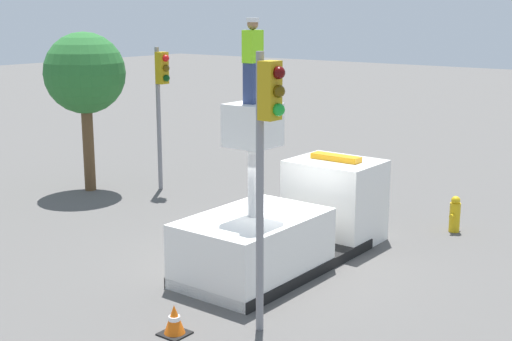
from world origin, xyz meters
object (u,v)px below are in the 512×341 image
at_px(tree_left_bg, 85,75).
at_px(traffic_cone_rear, 174,321).
at_px(fire_hydrant, 455,214).
at_px(bucket_truck, 289,226).
at_px(traffic_light_pole, 267,138).
at_px(traffic_light_across, 161,90).
at_px(worker, 253,61).

bearing_deg(tree_left_bg, traffic_cone_rear, -122.15).
bearing_deg(fire_hydrant, traffic_cone_rear, 170.02).
height_order(bucket_truck, traffic_cone_rear, bucket_truck).
height_order(fire_hydrant, traffic_cone_rear, fire_hydrant).
xyz_separation_m(bucket_truck, fire_hydrant, (4.54, -2.17, -0.39)).
xyz_separation_m(traffic_light_pole, traffic_light_across, (6.43, 8.98, -0.31)).
height_order(bucket_truck, fire_hydrant, bucket_truck).
height_order(bucket_truck, traffic_light_across, traffic_light_across).
relative_size(traffic_light_across, fire_hydrant, 4.74).
bearing_deg(worker, fire_hydrant, -20.14).
bearing_deg(traffic_cone_rear, fire_hydrant, -9.98).
distance_m(traffic_light_pole, traffic_light_across, 11.05).
relative_size(fire_hydrant, tree_left_bg, 0.19).
relative_size(traffic_light_pole, traffic_light_across, 1.09).
distance_m(bucket_truck, traffic_light_pole, 4.67).
bearing_deg(bucket_truck, fire_hydrant, -25.51).
relative_size(worker, traffic_cone_rear, 3.08).
relative_size(bucket_truck, worker, 3.38).
xyz_separation_m(bucket_truck, traffic_cone_rear, (-4.44, -0.59, -0.60)).
xyz_separation_m(traffic_light_pole, traffic_cone_rear, (-1.11, 1.24, -3.32)).
bearing_deg(fire_hydrant, tree_left_bg, 104.60).
bearing_deg(traffic_light_pole, traffic_cone_rear, 131.80).
distance_m(worker, traffic_light_pole, 2.91).
distance_m(traffic_light_pole, traffic_cone_rear, 3.71).
relative_size(worker, traffic_light_across, 0.38).
xyz_separation_m(bucket_truck, worker, (-1.37, 0.00, 3.86)).
bearing_deg(tree_left_bg, traffic_light_across, -52.06).
height_order(traffic_light_pole, traffic_cone_rear, traffic_light_pole).
bearing_deg(traffic_light_across, tree_left_bg, 127.94).
relative_size(traffic_light_pole, traffic_cone_rear, 8.91).
bearing_deg(worker, traffic_light_across, 58.03).
bearing_deg(traffic_cone_rear, traffic_light_pole, -48.20).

